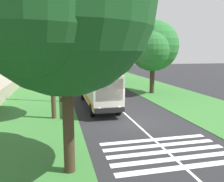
% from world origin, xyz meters
% --- Properties ---
extents(ground, '(160.00, 160.00, 0.00)m').
position_xyz_m(ground, '(0.00, 0.00, 0.00)').
color(ground, '#262628').
extents(grass_verge_left, '(120.00, 8.00, 0.04)m').
position_xyz_m(grass_verge_left, '(15.00, 8.20, 0.02)').
color(grass_verge_left, '#387533').
rests_on(grass_verge_left, ground).
extents(grass_verge_right, '(120.00, 8.00, 0.04)m').
position_xyz_m(grass_verge_right, '(15.00, -8.20, 0.02)').
color(grass_verge_right, '#387533').
rests_on(grass_verge_right, ground).
extents(centre_line, '(110.00, 0.16, 0.01)m').
position_xyz_m(centre_line, '(15.00, 0.00, 0.00)').
color(centre_line, silver).
rests_on(centre_line, ground).
extents(coach_bus, '(11.16, 2.62, 3.73)m').
position_xyz_m(coach_bus, '(6.52, 1.80, 2.15)').
color(coach_bus, silver).
rests_on(coach_bus, ground).
extents(zebra_crossing, '(4.05, 6.80, 0.01)m').
position_xyz_m(zebra_crossing, '(-5.40, 0.00, 0.00)').
color(zebra_crossing, silver).
rests_on(zebra_crossing, ground).
extents(trailing_car_0, '(4.30, 1.78, 1.43)m').
position_xyz_m(trailing_car_0, '(26.78, 1.96, 0.67)').
color(trailing_car_0, '#B7A893').
rests_on(trailing_car_0, ground).
extents(trailing_car_1, '(4.30, 1.78, 1.43)m').
position_xyz_m(trailing_car_1, '(32.10, -1.51, 0.67)').
color(trailing_car_1, '#B7A893').
rests_on(trailing_car_1, ground).
extents(roadside_tree_left_0, '(8.40, 7.48, 10.98)m').
position_xyz_m(roadside_tree_left_0, '(-6.40, 5.45, 7.12)').
color(roadside_tree_left_0, '#3D2D1E').
rests_on(roadside_tree_left_0, grass_verge_left).
extents(roadside_tree_left_1, '(6.90, 5.70, 10.35)m').
position_xyz_m(roadside_tree_left_1, '(51.85, 5.58, 7.39)').
color(roadside_tree_left_1, brown).
rests_on(roadside_tree_left_1, grass_verge_left).
extents(roadside_tree_left_2, '(6.24, 5.37, 10.51)m').
position_xyz_m(roadside_tree_left_2, '(2.75, 6.17, 7.72)').
color(roadside_tree_left_2, '#4C3826').
rests_on(roadside_tree_left_2, grass_verge_left).
extents(roadside_tree_right_0, '(8.26, 7.22, 11.03)m').
position_xyz_m(roadside_tree_right_0, '(24.02, -5.38, 7.29)').
color(roadside_tree_right_0, '#3D2D1E').
rests_on(roadside_tree_right_0, grass_verge_right).
extents(roadside_tree_right_1, '(8.39, 7.00, 9.83)m').
position_xyz_m(roadside_tree_right_1, '(52.79, -5.14, 6.18)').
color(roadside_tree_right_1, '#4C3826').
rests_on(roadside_tree_right_1, grass_verge_right).
extents(roadside_tree_right_2, '(8.18, 6.48, 9.31)m').
position_xyz_m(roadside_tree_right_2, '(11.97, -6.12, 5.91)').
color(roadside_tree_right_2, '#3D2D1E').
rests_on(roadside_tree_right_2, grass_verge_right).
extents(utility_pole, '(0.24, 1.40, 8.38)m').
position_xyz_m(utility_pole, '(9.10, 5.41, 4.38)').
color(utility_pole, '#473828').
rests_on(utility_pole, grass_verge_left).
extents(roadside_wall, '(70.00, 0.40, 1.48)m').
position_xyz_m(roadside_wall, '(20.00, 11.60, 0.78)').
color(roadside_wall, '#9E937F').
rests_on(roadside_wall, grass_verge_left).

